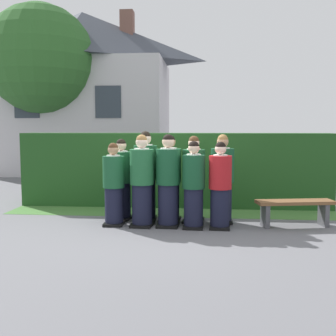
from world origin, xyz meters
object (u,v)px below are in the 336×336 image
(student_rear_row_3, at_px, (194,181))
(student_rear_row_2, at_px, (170,180))
(student_rear_row_0, at_px, (122,181))
(wooden_bench, at_px, (295,207))
(student_front_row_2, at_px, (168,183))
(student_front_row_3, at_px, (194,187))
(student_rear_row_1, at_px, (146,178))
(student_rear_row_4, at_px, (222,181))
(student_front_row_0, at_px, (114,186))
(student_in_red_blazer, at_px, (220,187))
(student_front_row_1, at_px, (142,183))

(student_rear_row_3, bearing_deg, student_rear_row_2, 176.23)
(student_rear_row_0, height_order, wooden_bench, student_rear_row_0)
(student_front_row_2, distance_m, student_front_row_3, 0.48)
(student_front_row_3, relative_size, student_rear_row_1, 0.90)
(student_rear_row_2, height_order, wooden_bench, student_rear_row_2)
(student_rear_row_0, height_order, student_rear_row_4, student_rear_row_4)
(student_rear_row_2, bearing_deg, student_front_row_0, -157.31)
(student_front_row_3, bearing_deg, student_in_red_blazer, 0.94)
(student_front_row_3, height_order, student_rear_row_0, student_rear_row_0)
(wooden_bench, bearing_deg, student_rear_row_1, 174.36)
(student_front_row_2, bearing_deg, student_rear_row_3, 41.33)
(student_rear_row_0, relative_size, student_rear_row_2, 0.95)
(student_rear_row_3, xyz_separation_m, student_rear_row_4, (0.54, -0.02, 0.01))
(student_front_row_2, height_order, student_rear_row_1, student_rear_row_1)
(student_in_red_blazer, height_order, wooden_bench, student_in_red_blazer)
(student_front_row_1, bearing_deg, student_rear_row_4, 15.30)
(student_rear_row_4, bearing_deg, student_in_red_blazer, -97.12)
(student_rear_row_1, bearing_deg, student_rear_row_3, -3.25)
(student_front_row_1, distance_m, student_rear_row_1, 0.48)
(student_in_red_blazer, height_order, student_rear_row_4, student_rear_row_4)
(student_front_row_2, bearing_deg, student_front_row_3, -9.62)
(student_front_row_1, distance_m, student_front_row_2, 0.48)
(wooden_bench, bearing_deg, student_rear_row_2, 173.77)
(student_in_red_blazer, distance_m, student_rear_row_3, 0.68)
(student_front_row_2, distance_m, student_rear_row_1, 0.66)
(student_rear_row_1, height_order, student_rear_row_2, student_rear_row_1)
(student_rear_row_1, relative_size, wooden_bench, 1.20)
(student_front_row_3, bearing_deg, wooden_bench, 7.95)
(student_front_row_2, distance_m, student_rear_row_0, 1.07)
(student_rear_row_0, xyz_separation_m, student_rear_row_2, (0.95, -0.05, 0.04))
(student_front_row_2, bearing_deg, student_front_row_0, 179.45)
(student_rear_row_1, height_order, wooden_bench, student_rear_row_1)
(student_front_row_1, bearing_deg, student_rear_row_1, 90.24)
(student_in_red_blazer, bearing_deg, student_front_row_3, -179.06)
(student_front_row_0, bearing_deg, student_front_row_1, -3.39)
(student_rear_row_4, bearing_deg, student_front_row_3, -139.03)
(student_rear_row_0, relative_size, student_rear_row_3, 0.96)
(student_front_row_3, bearing_deg, student_rear_row_3, 91.29)
(student_front_row_2, height_order, wooden_bench, student_front_row_2)
(student_rear_row_4, bearing_deg, student_rear_row_3, 177.92)
(student_rear_row_2, bearing_deg, student_front_row_1, -136.27)
(student_in_red_blazer, height_order, student_rear_row_3, student_rear_row_3)
(student_in_red_blazer, bearing_deg, student_rear_row_0, 163.87)
(student_rear_row_4, bearing_deg, student_rear_row_1, 177.18)
(student_front_row_1, distance_m, student_in_red_blazer, 1.41)
(student_front_row_1, relative_size, student_rear_row_2, 1.01)
(student_front_row_0, distance_m, student_rear_row_1, 0.70)
(student_in_red_blazer, bearing_deg, wooden_bench, 10.32)
(student_rear_row_0, bearing_deg, wooden_bench, -5.23)
(student_in_red_blazer, relative_size, student_rear_row_2, 0.94)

